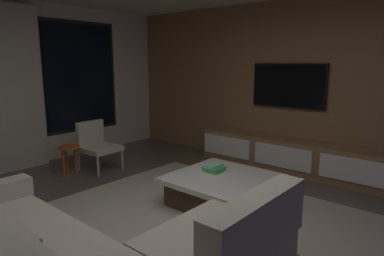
{
  "coord_description": "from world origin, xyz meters",
  "views": [
    {
      "loc": [
        -2.17,
        -2.12,
        1.7
      ],
      "look_at": [
        0.91,
        0.52,
        0.93
      ],
      "focal_mm": 31.7,
      "sensor_mm": 36.0,
      "label": 1
    }
  ],
  "objects_px": {
    "accent_chair_near_window": "(96,143)",
    "mounted_tv": "(288,86)",
    "coffee_table": "(222,190)",
    "book_stack_on_coffee_table": "(214,168)",
    "media_console": "(291,157)",
    "side_stool": "(69,152)"
  },
  "relations": [
    {
      "from": "accent_chair_near_window",
      "to": "media_console",
      "type": "relative_size",
      "value": 0.25
    },
    {
      "from": "coffee_table",
      "to": "accent_chair_near_window",
      "type": "height_order",
      "value": "accent_chair_near_window"
    },
    {
      "from": "coffee_table",
      "to": "accent_chair_near_window",
      "type": "bearing_deg",
      "value": 94.12
    },
    {
      "from": "media_console",
      "to": "side_stool",
      "type": "bearing_deg",
      "value": 133.38
    },
    {
      "from": "coffee_table",
      "to": "book_stack_on_coffee_table",
      "type": "relative_size",
      "value": 4.8
    },
    {
      "from": "book_stack_on_coffee_table",
      "to": "media_console",
      "type": "bearing_deg",
      "value": -9.81
    },
    {
      "from": "coffee_table",
      "to": "book_stack_on_coffee_table",
      "type": "height_order",
      "value": "book_stack_on_coffee_table"
    },
    {
      "from": "coffee_table",
      "to": "mounted_tv",
      "type": "bearing_deg",
      "value": 3.15
    },
    {
      "from": "coffee_table",
      "to": "side_stool",
      "type": "relative_size",
      "value": 2.52
    },
    {
      "from": "book_stack_on_coffee_table",
      "to": "accent_chair_near_window",
      "type": "bearing_deg",
      "value": 96.82
    },
    {
      "from": "accent_chair_near_window",
      "to": "mounted_tv",
      "type": "relative_size",
      "value": 0.64
    },
    {
      "from": "book_stack_on_coffee_table",
      "to": "accent_chair_near_window",
      "type": "xyz_separation_m",
      "value": [
        -0.26,
        2.18,
        0.03
      ]
    },
    {
      "from": "accent_chair_near_window",
      "to": "coffee_table",
      "type": "bearing_deg",
      "value": -85.88
    },
    {
      "from": "coffee_table",
      "to": "media_console",
      "type": "distance_m",
      "value": 1.74
    },
    {
      "from": "accent_chair_near_window",
      "to": "side_stool",
      "type": "distance_m",
      "value": 0.47
    },
    {
      "from": "book_stack_on_coffee_table",
      "to": "side_stool",
      "type": "bearing_deg",
      "value": 108.08
    },
    {
      "from": "book_stack_on_coffee_table",
      "to": "mounted_tv",
      "type": "height_order",
      "value": "mounted_tv"
    },
    {
      "from": "media_console",
      "to": "accent_chair_near_window",
      "type": "bearing_deg",
      "value": 127.72
    },
    {
      "from": "coffee_table",
      "to": "media_console",
      "type": "relative_size",
      "value": 0.37
    },
    {
      "from": "side_stool",
      "to": "mounted_tv",
      "type": "relative_size",
      "value": 0.38
    },
    {
      "from": "coffee_table",
      "to": "mounted_tv",
      "type": "distance_m",
      "value": 2.24
    },
    {
      "from": "coffee_table",
      "to": "book_stack_on_coffee_table",
      "type": "bearing_deg",
      "value": 64.89
    }
  ]
}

